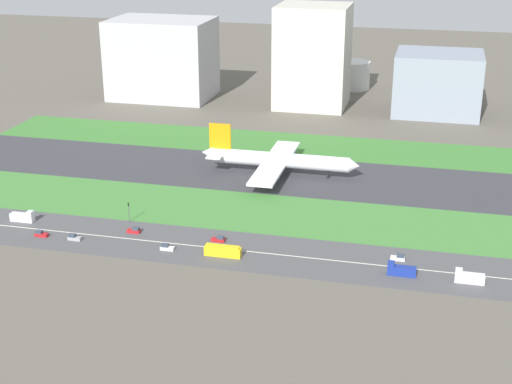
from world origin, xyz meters
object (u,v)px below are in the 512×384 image
(truck_1, at_px, (401,270))
(office_tower, at_px, (438,83))
(car_0, at_px, (134,230))
(truck_0, at_px, (469,277))
(fuel_tank_west, at_px, (352,75))
(car_6, at_px, (219,239))
(car_5, at_px, (74,238))
(traffic_light, at_px, (129,211))
(car_1, at_px, (167,247))
(hangar_building, at_px, (313,56))
(terminal_building, at_px, (162,58))
(truck_2, at_px, (23,217))
(bus_0, at_px, (223,251))
(airliner, at_px, (276,160))
(car_4, at_px, (41,234))
(car_2, at_px, (398,258))

(truck_1, height_order, office_tower, office_tower)
(office_tower, bearing_deg, car_0, -117.46)
(truck_0, xyz_separation_m, fuel_tank_west, (-62.34, 237.00, 6.53))
(car_6, bearing_deg, car_5, -167.80)
(car_6, bearing_deg, traffic_light, 166.94)
(car_6, xyz_separation_m, office_tower, (65.21, 182.00, 14.91))
(car_5, relative_size, car_1, 1.00)
(car_1, bearing_deg, car_5, 0.00)
(office_tower, bearing_deg, truck_1, -91.89)
(hangar_building, bearing_deg, terminal_building, 180.00)
(car_1, bearing_deg, car_0, -33.51)
(truck_0, relative_size, truck_2, 1.00)
(truck_0, bearing_deg, office_tower, -86.10)
(car_6, bearing_deg, bus_0, -66.96)
(car_0, relative_size, fuel_tank_west, 0.22)
(airliner, relative_size, terminal_building, 1.18)
(traffic_light, height_order, fuel_tank_west, fuel_tank_west)
(truck_2, distance_m, office_tower, 227.42)
(car_0, distance_m, truck_0, 108.13)
(car_4, distance_m, truck_2, 15.77)
(car_4, distance_m, office_tower, 228.75)
(terminal_building, bearing_deg, car_6, -64.72)
(truck_1, bearing_deg, hangar_building, -72.76)
(fuel_tank_west, bearing_deg, traffic_light, -102.96)
(truck_1, relative_size, fuel_tank_west, 0.41)
(truck_1, bearing_deg, fuel_tank_west, -79.73)
(car_5, distance_m, office_tower, 222.51)
(terminal_building, height_order, office_tower, terminal_building)
(car_5, relative_size, fuel_tank_west, 0.22)
(airliner, xyz_separation_m, hangar_building, (-4.90, 114.00, 20.67))
(truck_2, relative_size, hangar_building, 0.16)
(airliner, bearing_deg, car_2, -51.84)
(airliner, distance_m, traffic_light, 71.41)
(bus_0, relative_size, truck_2, 1.38)
(car_2, bearing_deg, car_4, -175.07)
(truck_0, bearing_deg, car_6, -7.28)
(car_0, height_order, traffic_light, traffic_light)
(car_1, bearing_deg, traffic_light, -41.71)
(car_0, bearing_deg, terminal_building, 107.27)
(car_5, relative_size, car_4, 1.00)
(car_4, bearing_deg, car_6, -170.26)
(traffic_light, height_order, office_tower, office_tower)
(car_4, bearing_deg, car_2, -175.07)
(car_5, bearing_deg, bus_0, -180.00)
(bus_0, bearing_deg, truck_0, 180.00)
(truck_1, distance_m, car_0, 88.83)
(car_5, relative_size, office_tower, 0.10)
(fuel_tank_west, bearing_deg, hangar_building, -110.30)
(car_1, relative_size, bus_0, 0.38)
(car_1, distance_m, truck_2, 57.03)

